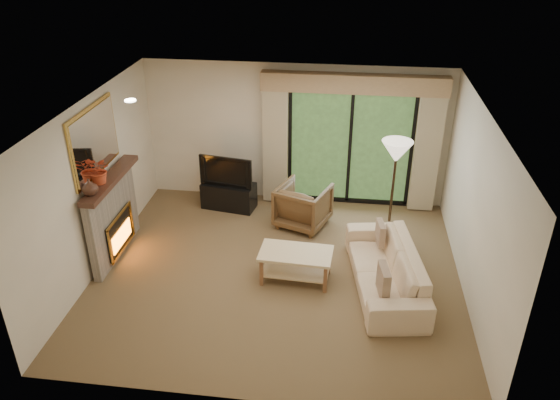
# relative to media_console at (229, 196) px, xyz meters

# --- Properties ---
(floor) EXTENTS (5.50, 5.50, 0.00)m
(floor) POSITION_rel_media_console_xyz_m (1.17, -1.95, -0.24)
(floor) COLOR brown
(floor) RESTS_ON ground
(ceiling) EXTENTS (5.50, 5.50, 0.00)m
(ceiling) POSITION_rel_media_console_xyz_m (1.17, -1.95, 2.36)
(ceiling) COLOR silver
(ceiling) RESTS_ON ground
(wall_back) EXTENTS (5.00, 0.00, 5.00)m
(wall_back) POSITION_rel_media_console_xyz_m (1.17, 0.55, 1.06)
(wall_back) COLOR beige
(wall_back) RESTS_ON ground
(wall_front) EXTENTS (5.00, 0.00, 5.00)m
(wall_front) POSITION_rel_media_console_xyz_m (1.17, -4.45, 1.06)
(wall_front) COLOR beige
(wall_front) RESTS_ON ground
(wall_left) EXTENTS (0.00, 5.00, 5.00)m
(wall_left) POSITION_rel_media_console_xyz_m (-1.58, -1.95, 1.06)
(wall_left) COLOR beige
(wall_left) RESTS_ON ground
(wall_right) EXTENTS (0.00, 5.00, 5.00)m
(wall_right) POSITION_rel_media_console_xyz_m (3.92, -1.95, 1.06)
(wall_right) COLOR beige
(wall_right) RESTS_ON ground
(fireplace) EXTENTS (0.24, 1.70, 1.37)m
(fireplace) POSITION_rel_media_console_xyz_m (-1.46, -1.75, 0.44)
(fireplace) COLOR gray
(fireplace) RESTS_ON floor
(mirror) EXTENTS (0.07, 1.45, 1.02)m
(mirror) POSITION_rel_media_console_xyz_m (-1.54, -1.75, 1.71)
(mirror) COLOR gold
(mirror) RESTS_ON wall_left
(sliding_door) EXTENTS (2.26, 0.10, 2.16)m
(sliding_door) POSITION_rel_media_console_xyz_m (2.17, 0.50, 0.86)
(sliding_door) COLOR black
(sliding_door) RESTS_ON floor
(curtain_left) EXTENTS (0.45, 0.18, 2.35)m
(curtain_left) POSITION_rel_media_console_xyz_m (0.82, 0.39, 0.96)
(curtain_left) COLOR tan
(curtain_left) RESTS_ON floor
(curtain_right) EXTENTS (0.45, 0.18, 2.35)m
(curtain_right) POSITION_rel_media_console_xyz_m (3.52, 0.39, 0.96)
(curtain_right) COLOR tan
(curtain_right) RESTS_ON floor
(cornice) EXTENTS (3.20, 0.24, 0.32)m
(cornice) POSITION_rel_media_console_xyz_m (2.17, 0.41, 2.08)
(cornice) COLOR tan
(cornice) RESTS_ON wall_back
(media_console) EXTENTS (1.03, 0.59, 0.48)m
(media_console) POSITION_rel_media_console_xyz_m (0.00, 0.00, 0.00)
(media_console) COLOR black
(media_console) RESTS_ON floor
(tv) EXTENTS (1.00, 0.29, 0.57)m
(tv) POSITION_rel_media_console_xyz_m (0.00, -0.00, 0.53)
(tv) COLOR black
(tv) RESTS_ON media_console
(armchair) EXTENTS (1.05, 1.07, 0.76)m
(armchair) POSITION_rel_media_console_xyz_m (1.42, -0.46, 0.14)
(armchair) COLOR brown
(armchair) RESTS_ON floor
(sofa) EXTENTS (1.19, 2.31, 0.64)m
(sofa) POSITION_rel_media_console_xyz_m (2.78, -2.09, 0.08)
(sofa) COLOR beige
(sofa) RESTS_ON floor
(pillow_near) EXTENTS (0.17, 0.43, 0.41)m
(pillow_near) POSITION_rel_media_console_xyz_m (2.70, -2.73, 0.31)
(pillow_near) COLOR brown
(pillow_near) RESTS_ON sofa
(pillow_far) EXTENTS (0.14, 0.35, 0.34)m
(pillow_far) POSITION_rel_media_console_xyz_m (2.70, -1.46, 0.29)
(pillow_far) COLOR brown
(pillow_far) RESTS_ON sofa
(coffee_table) EXTENTS (1.10, 0.64, 0.48)m
(coffee_table) POSITION_rel_media_console_xyz_m (1.46, -2.08, -0.00)
(coffee_table) COLOR beige
(coffee_table) RESTS_ON floor
(floor_lamp) EXTENTS (0.51, 0.51, 1.81)m
(floor_lamp) POSITION_rel_media_console_xyz_m (2.88, -0.84, 0.66)
(floor_lamp) COLOR beige
(floor_lamp) RESTS_ON floor
(vase) EXTENTS (0.24, 0.24, 0.24)m
(vase) POSITION_rel_media_console_xyz_m (-1.44, -2.33, 1.25)
(vase) COLOR #44271C
(vase) RESTS_ON fireplace
(branches) EXTENTS (0.48, 0.45, 0.43)m
(branches) POSITION_rel_media_console_xyz_m (-1.44, -1.98, 1.34)
(branches) COLOR #CE4624
(branches) RESTS_ON fireplace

